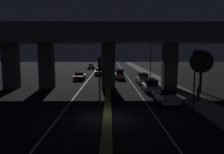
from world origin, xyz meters
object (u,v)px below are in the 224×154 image
car_black_third_oncoming (101,69)px  pedestrian_on_sidewalk (198,93)px  motorcycle_red_filtering_far (114,77)px  car_silver_second (150,85)px  car_taxi_yellow_fourth (120,74)px  motorcycle_blue_filtering_near (116,95)px  motorcycle_black_filtering_mid (113,84)px  street_lamp (149,54)px  car_grey_second_oncoming (99,72)px  car_dark_red_lead_oncoming (80,76)px  traffic_light_right_of_median (194,68)px  car_white_third (143,78)px  car_white_lead (165,95)px  car_grey_fourth_oncoming (91,66)px  traffic_light_left_of_median (100,73)px

car_black_third_oncoming → pedestrian_on_sidewalk: pedestrian_on_sidewalk is taller
motorcycle_red_filtering_far → pedestrian_on_sidewalk: bearing=-153.1°
car_silver_second → car_taxi_yellow_fourth: size_ratio=1.08×
car_taxi_yellow_fourth → car_black_third_oncoming: 15.66m
motorcycle_blue_filtering_near → motorcycle_black_filtering_mid: bearing=4.3°
street_lamp → car_grey_second_oncoming: street_lamp is taller
street_lamp → car_dark_red_lead_oncoming: (-13.58, -2.52, -4.18)m
traffic_light_right_of_median → car_white_third: traffic_light_right_of_median is taller
traffic_light_right_of_median → car_black_third_oncoming: size_ratio=1.37×
car_white_lead → car_dark_red_lead_oncoming: 22.32m
motorcycle_blue_filtering_near → pedestrian_on_sidewalk: pedestrian_on_sidewalk is taller
car_silver_second → motorcycle_red_filtering_far: car_silver_second is taller
traffic_light_right_of_median → motorcycle_red_filtering_far: 21.47m
car_black_third_oncoming → car_grey_fourth_oncoming: 10.95m
car_taxi_yellow_fourth → traffic_light_right_of_median: bearing=-165.6°
car_silver_second → car_grey_fourth_oncoming: car_silver_second is taller
car_white_third → car_grey_second_oncoming: size_ratio=1.08×
traffic_light_left_of_median → pedestrian_on_sidewalk: bearing=13.8°
car_white_lead → car_dark_red_lead_oncoming: size_ratio=1.03×
car_white_third → motorcycle_black_filtering_mid: bearing=126.7°
car_white_lead → car_white_third: bearing=-0.2°
traffic_light_right_of_median → motorcycle_blue_filtering_near: 8.52m
car_grey_fourth_oncoming → motorcycle_black_filtering_mid: car_grey_fourth_oncoming is taller
car_taxi_yellow_fourth → car_white_lead: bearing=-169.3°
car_white_third → motorcycle_blue_filtering_near: 13.21m
motorcycle_black_filtering_mid → traffic_light_left_of_median: bearing=176.2°
pedestrian_on_sidewalk → car_grey_second_oncoming: bearing=112.8°
traffic_light_left_of_median → car_white_lead: (6.68, 2.37, -2.54)m
car_taxi_yellow_fourth → car_dark_red_lead_oncoming: size_ratio=0.85×
car_white_lead → motorcycle_red_filtering_far: 18.38m
car_taxi_yellow_fourth → car_grey_second_oncoming: size_ratio=0.94×
car_black_third_oncoming → car_grey_second_oncoming: bearing=-2.2°
car_grey_second_oncoming → motorcycle_red_filtering_far: car_grey_second_oncoming is taller
car_taxi_yellow_fourth → motorcycle_red_filtering_far: 3.08m
motorcycle_black_filtering_mid → motorcycle_red_filtering_far: 7.90m
traffic_light_left_of_median → car_grey_fourth_oncoming: (-4.90, 48.32, -2.54)m
car_grey_fourth_oncoming → motorcycle_blue_filtering_near: (6.52, -44.71, -0.17)m
car_dark_red_lead_oncoming → car_black_third_oncoming: (3.30, 16.40, 0.07)m
car_white_third → car_taxi_yellow_fourth: size_ratio=1.14×
car_dark_red_lead_oncoming → motorcycle_black_filtering_mid: 11.25m
car_white_third → car_dark_red_lead_oncoming: bearing=62.5°
car_silver_second → car_dark_red_lead_oncoming: car_silver_second is taller
street_lamp → motorcycle_red_filtering_far: street_lamp is taller
car_grey_fourth_oncoming → traffic_light_left_of_median: bearing=4.8°
street_lamp → car_silver_second: (-2.47, -15.07, -3.99)m
car_taxi_yellow_fourth → car_white_third: bearing=-153.2°
motorcycle_red_filtering_far → motorcycle_blue_filtering_near: bearing=-179.1°
motorcycle_black_filtering_mid → pedestrian_on_sidewalk: pedestrian_on_sidewalk is taller
car_dark_red_lead_oncoming → motorcycle_blue_filtering_near: 19.01m
car_dark_red_lead_oncoming → car_grey_fourth_oncoming: (-0.10, 26.81, 0.05)m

